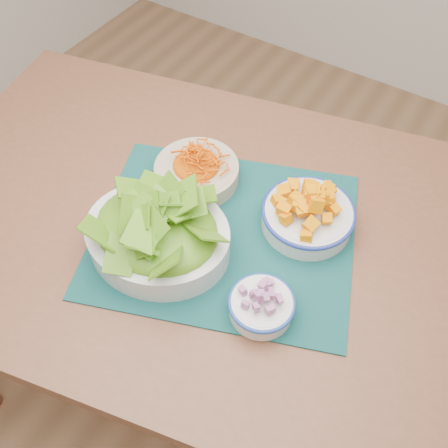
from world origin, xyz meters
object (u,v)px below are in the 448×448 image
at_px(carrot_bowl, 197,168).
at_px(lettuce_bowl, 157,230).
at_px(table, 196,243).
at_px(squash_bowl, 309,212).
at_px(placemat, 224,233).
at_px(onion_bowl, 262,304).

bearing_deg(carrot_bowl, lettuce_bowl, -77.99).
xyz_separation_m(table, squash_bowl, (0.21, 0.11, 0.14)).
height_order(squash_bowl, lettuce_bowl, lettuce_bowl).
distance_m(carrot_bowl, squash_bowl, 0.26).
bearing_deg(carrot_bowl, placemat, -35.76).
bearing_deg(placemat, table, 157.79).
bearing_deg(carrot_bowl, table, -59.07).
bearing_deg(lettuce_bowl, squash_bowl, 33.14).
xyz_separation_m(table, lettuce_bowl, (-0.01, -0.10, 0.16)).
xyz_separation_m(squash_bowl, lettuce_bowl, (-0.22, -0.21, 0.02)).
distance_m(placemat, lettuce_bowl, 0.15).
relative_size(placemat, lettuce_bowl, 1.61).
distance_m(squash_bowl, onion_bowl, 0.23).
distance_m(placemat, squash_bowl, 0.18).
height_order(carrot_bowl, onion_bowl, carrot_bowl).
height_order(carrot_bowl, squash_bowl, squash_bowl).
bearing_deg(placemat, carrot_bowl, 123.99).
bearing_deg(onion_bowl, table, 152.57).
bearing_deg(onion_bowl, lettuce_bowl, 176.04).
bearing_deg(table, placemat, -14.31).
height_order(table, placemat, placemat).
bearing_deg(onion_bowl, carrot_bowl, 143.46).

